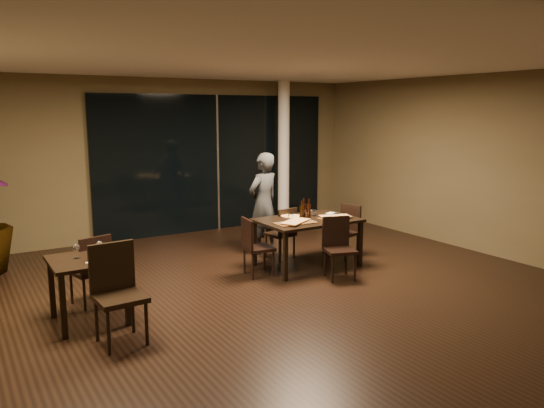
{
  "coord_description": "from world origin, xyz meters",
  "views": [
    {
      "loc": [
        -3.64,
        -5.7,
        2.39
      ],
      "look_at": [
        0.34,
        0.77,
        1.05
      ],
      "focal_mm": 35.0,
      "sensor_mm": 36.0,
      "label": 1
    }
  ],
  "objects": [
    {
      "name": "ceiling",
      "position": [
        0.0,
        0.0,
        3.02
      ],
      "size": [
        8.0,
        8.0,
        0.04
      ],
      "primitive_type": "cube",
      "color": "silver",
      "rests_on": "wall_back"
    },
    {
      "name": "side_napkin",
      "position": [
        -2.36,
        0.07,
        0.76
      ],
      "size": [
        0.21,
        0.18,
        0.01
      ],
      "primitive_type": "cube",
      "rotation": [
        0.0,
        0.0,
        0.44
      ],
      "color": "white",
      "rests_on": "side_table"
    },
    {
      "name": "ground",
      "position": [
        0.0,
        0.0,
        0.0
      ],
      "size": [
        8.0,
        8.0,
        0.0
      ],
      "primitive_type": "plane",
      "color": "black",
      "rests_on": "ground"
    },
    {
      "name": "column",
      "position": [
        2.4,
        3.65,
        1.5
      ],
      "size": [
        0.24,
        0.24,
        3.0
      ],
      "primitive_type": "cylinder",
      "color": "white",
      "rests_on": "ground"
    },
    {
      "name": "diner",
      "position": [
        0.83,
        1.84,
        0.85
      ],
      "size": [
        0.66,
        0.52,
        1.71
      ],
      "primitive_type": "imported",
      "rotation": [
        0.0,
        0.0,
        3.41
      ],
      "color": "#2A2D2F",
      "rests_on": "ground"
    },
    {
      "name": "wall_back",
      "position": [
        0.0,
        4.05,
        1.5
      ],
      "size": [
        8.0,
        0.1,
        3.0
      ],
      "primitive_type": "cube",
      "color": "brown",
      "rests_on": "ground"
    },
    {
      "name": "oblong_pizza_right",
      "position": [
        1.4,
        0.63,
        0.77
      ],
      "size": [
        0.49,
        0.33,
        0.02
      ],
      "primitive_type": null,
      "rotation": [
        0.0,
        0.0,
        -0.32
      ],
      "color": "maroon",
      "rests_on": "pizza_board_right"
    },
    {
      "name": "napkin_far",
      "position": [
        1.57,
        0.95,
        0.76
      ],
      "size": [
        0.2,
        0.16,
        0.01
      ],
      "primitive_type": "cube",
      "rotation": [
        0.0,
        0.0,
        0.39
      ],
      "color": "white",
      "rests_on": "main_table"
    },
    {
      "name": "window_panel",
      "position": [
        1.0,
        3.96,
        1.35
      ],
      "size": [
        5.0,
        0.06,
        2.7
      ],
      "primitive_type": "cube",
      "color": "black",
      "rests_on": "ground"
    },
    {
      "name": "oblong_pizza_left",
      "position": [
        0.66,
        0.63,
        0.77
      ],
      "size": [
        0.55,
        0.45,
        0.02
      ],
      "primitive_type": null,
      "rotation": [
        0.0,
        0.0,
        0.52
      ],
      "color": "maroon",
      "rests_on": "pizza_board_left"
    },
    {
      "name": "chair_main_right",
      "position": [
        1.88,
        0.92,
        0.48
      ],
      "size": [
        0.48,
        0.48,
        0.86
      ],
      "rotation": [
        0.0,
        0.0,
        -1.33
      ],
      "color": "black",
      "rests_on": "ground"
    },
    {
      "name": "pizza_board_right",
      "position": [
        1.4,
        0.63,
        0.76
      ],
      "size": [
        0.56,
        0.32,
        0.01
      ],
      "primitive_type": "cube",
      "rotation": [
        0.0,
        0.0,
        0.1
      ],
      "color": "#452916",
      "rests_on": "main_table"
    },
    {
      "name": "chair_main_far",
      "position": [
        0.9,
        1.33,
        0.47
      ],
      "size": [
        0.45,
        0.45,
        0.85
      ],
      "rotation": [
        0.0,
        0.0,
        3.31
      ],
      "color": "black",
      "rests_on": "ground"
    },
    {
      "name": "bottle_b",
      "position": [
        1.05,
        0.83,
        0.9
      ],
      "size": [
        0.07,
        0.07,
        0.3
      ],
      "primitive_type": null,
      "color": "black",
      "rests_on": "main_table"
    },
    {
      "name": "round_pizza",
      "position": [
        0.86,
        1.06,
        0.76
      ],
      "size": [
        0.3,
        0.3,
        0.01
      ],
      "primitive_type": "cylinder",
      "color": "#A71812",
      "rests_on": "main_table"
    },
    {
      "name": "tumbler_right",
      "position": [
        1.23,
        0.96,
        0.8
      ],
      "size": [
        0.08,
        0.08,
        0.09
      ],
      "primitive_type": "cylinder",
      "color": "white",
      "rests_on": "main_table"
    },
    {
      "name": "chair_side_near",
      "position": [
        -2.26,
        -0.37,
        0.58
      ],
      "size": [
        0.51,
        0.51,
        1.03
      ],
      "rotation": [
        0.0,
        0.0,
        0.06
      ],
      "color": "black",
      "rests_on": "ground"
    },
    {
      "name": "chair_side_far",
      "position": [
        -2.23,
        0.81,
        0.5
      ],
      "size": [
        0.51,
        0.51,
        0.89
      ],
      "rotation": [
        0.0,
        0.0,
        3.4
      ],
      "color": "black",
      "rests_on": "ground"
    },
    {
      "name": "main_table",
      "position": [
        1.0,
        0.8,
        0.68
      ],
      "size": [
        1.5,
        1.0,
        0.75
      ],
      "color": "black",
      "rests_on": "ground"
    },
    {
      "name": "wall_right",
      "position": [
        4.05,
        0.0,
        1.5
      ],
      "size": [
        0.1,
        8.0,
        3.0
      ],
      "primitive_type": "cube",
      "color": "brown",
      "rests_on": "ground"
    },
    {
      "name": "chair_main_left",
      "position": [
        0.05,
        0.81,
        0.48
      ],
      "size": [
        0.45,
        0.45,
        0.86
      ],
      "rotation": [
        0.0,
        0.0,
        1.44
      ],
      "color": "black",
      "rests_on": "ground"
    },
    {
      "name": "bottle_c",
      "position": [
        1.03,
        0.94,
        0.9
      ],
      "size": [
        0.06,
        0.06,
        0.3
      ],
      "primitive_type": null,
      "color": "black",
      "rests_on": "main_table"
    },
    {
      "name": "bottle_a",
      "position": [
        0.93,
        0.85,
        0.89
      ],
      "size": [
        0.06,
        0.06,
        0.28
      ],
      "primitive_type": null,
      "color": "black",
      "rests_on": "main_table"
    },
    {
      "name": "napkin_near",
      "position": [
        1.53,
        0.72,
        0.76
      ],
      "size": [
        0.19,
        0.11,
        0.01
      ],
      "primitive_type": "cube",
      "rotation": [
        0.0,
        0.0,
        0.08
      ],
      "color": "white",
      "rests_on": "main_table"
    },
    {
      "name": "pizza_board_left",
      "position": [
        0.66,
        0.63,
        0.76
      ],
      "size": [
        0.62,
        0.32,
        0.01
      ],
      "primitive_type": "cube",
      "rotation": [
        0.0,
        0.0,
        -0.02
      ],
      "color": "#4D3218",
      "rests_on": "main_table"
    },
    {
      "name": "tumbler_left",
      "position": [
        0.73,
        0.87,
        0.8
      ],
      "size": [
        0.08,
        0.08,
        0.1
      ],
      "primitive_type": "cylinder",
      "color": "white",
      "rests_on": "main_table"
    },
    {
      "name": "side_table",
      "position": [
        -2.4,
        0.3,
        0.62
      ],
      "size": [
        0.8,
        0.8,
        0.75
      ],
      "color": "black",
      "rests_on": "ground"
    },
    {
      "name": "wine_glass_a",
      "position": [
        -2.49,
        0.36,
        0.83
      ],
      "size": [
        0.07,
        0.07,
        0.16
      ],
      "primitive_type": null,
      "color": "white",
      "rests_on": "side_table"
    },
    {
      "name": "chair_main_near",
      "position": [
        1.06,
        0.12,
        0.49
      ],
      "size": [
        0.52,
        0.52,
        0.88
      ],
      "rotation": [
        0.0,
        0.0,
        -0.31
      ],
      "color": "black",
      "rests_on": "ground"
    },
    {
      "name": "wine_glass_b",
      "position": [
        -2.27,
        0.23,
        0.84
      ],
      "size": [
        0.08,
        0.08,
        0.19
      ],
      "primitive_type": null,
      "color": "white",
      "rests_on": "side_table"
    }
  ]
}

